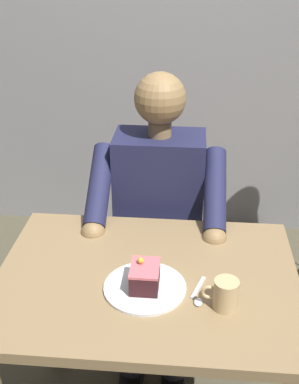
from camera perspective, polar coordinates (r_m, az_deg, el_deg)
dining_table at (r=1.64m, az=-0.30°, el=-12.52°), size 0.96×0.71×0.74m
chair at (r=2.24m, az=1.25°, el=-4.90°), size 0.42×0.42×0.89m
seated_person at (r=2.01m, az=0.95°, el=-3.68°), size 0.53×0.58×1.25m
dessert_plate at (r=1.52m, az=-0.60°, el=-11.06°), size 0.25×0.25×0.01m
cake_slice at (r=1.50m, az=-0.61°, el=-9.80°), size 0.09×0.11×0.09m
coffee_cup at (r=1.45m, az=8.80°, el=-11.64°), size 0.11×0.07×0.09m
dessert_spoon at (r=1.50m, az=5.69°, el=-11.89°), size 0.05×0.14×0.01m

